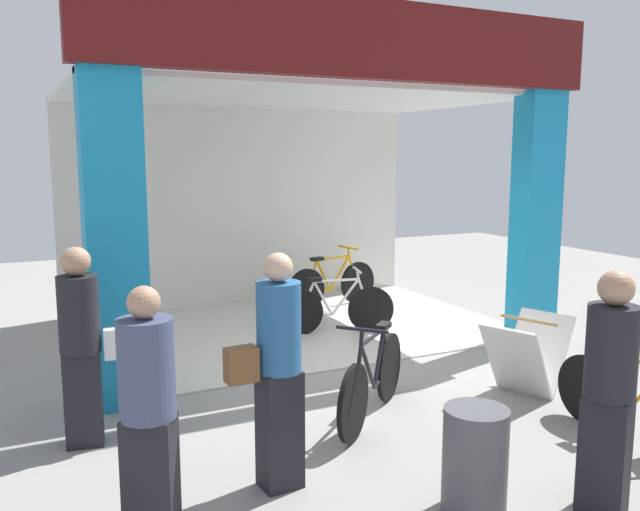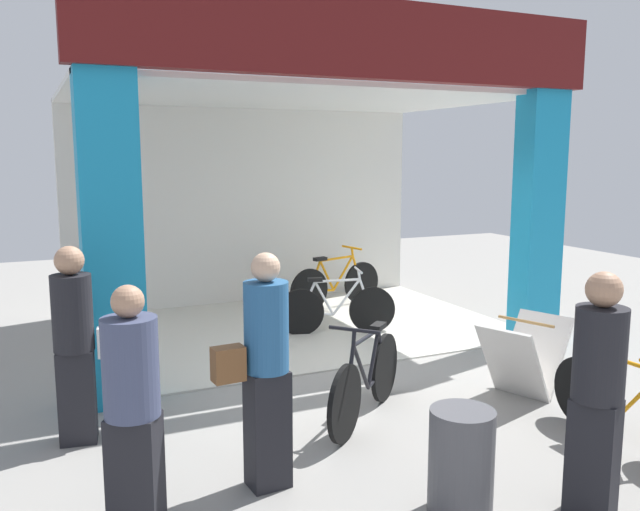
% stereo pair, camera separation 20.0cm
% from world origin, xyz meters
% --- Properties ---
extents(ground_plane, '(19.35, 19.35, 0.00)m').
position_xyz_m(ground_plane, '(0.00, 0.00, 0.00)').
color(ground_plane, gray).
rests_on(ground_plane, ground).
extents(shop_facade, '(5.87, 4.07, 3.95)m').
position_xyz_m(shop_facade, '(0.00, 1.85, 2.10)').
color(shop_facade, beige).
rests_on(shop_facade, ground).
extents(bicycle_inside_0, '(1.54, 0.54, 0.88)m').
position_xyz_m(bicycle_inside_0, '(0.43, 1.36, 0.35)').
color(bicycle_inside_0, black).
rests_on(bicycle_inside_0, ground).
extents(bicycle_inside_1, '(1.68, 0.51, 0.94)m').
position_xyz_m(bicycle_inside_1, '(1.08, 2.73, 0.38)').
color(bicycle_inside_1, black).
rests_on(bicycle_inside_1, ground).
extents(bicycle_parked_0, '(1.30, 1.15, 0.93)m').
position_xyz_m(bicycle_parked_0, '(-0.57, -1.33, 0.37)').
color(bicycle_parked_0, black).
rests_on(bicycle_parked_0, ground).
extents(bicycle_parked_1, '(0.43, 1.58, 0.87)m').
position_xyz_m(bicycle_parked_1, '(1.08, -2.71, 0.35)').
color(bicycle_parked_1, black).
rests_on(bicycle_parked_1, ground).
extents(sandwich_board_sign, '(1.07, 0.87, 0.78)m').
position_xyz_m(sandwich_board_sign, '(1.13, -1.45, 0.39)').
color(sandwich_board_sign, silver).
rests_on(sandwich_board_sign, ground).
extents(pedestrian_0, '(0.47, 0.47, 1.61)m').
position_xyz_m(pedestrian_0, '(-2.76, -2.33, 0.83)').
color(pedestrian_0, black).
rests_on(pedestrian_0, ground).
extents(pedestrian_1, '(0.44, 0.44, 1.65)m').
position_xyz_m(pedestrian_1, '(0.03, -3.36, 0.85)').
color(pedestrian_1, black).
rests_on(pedestrian_1, ground).
extents(pedestrian_2, '(0.56, 0.37, 1.66)m').
position_xyz_m(pedestrian_2, '(-2.97, -0.75, 0.86)').
color(pedestrian_2, black).
rests_on(pedestrian_2, ground).
extents(pedestrian_3, '(0.57, 0.34, 1.71)m').
position_xyz_m(pedestrian_3, '(-1.81, -2.11, 0.88)').
color(pedestrian_3, black).
rests_on(pedestrian_3, ground).
extents(trash_bin, '(0.44, 0.44, 0.72)m').
position_xyz_m(trash_bin, '(-0.75, -2.99, 0.36)').
color(trash_bin, '#4C4C51').
rests_on(trash_bin, ground).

